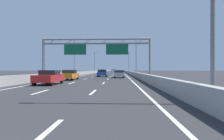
% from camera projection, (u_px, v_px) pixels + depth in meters
% --- Properties ---
extents(ground_plane, '(260.00, 260.00, 0.00)m').
position_uv_depth(ground_plane, '(112.00, 72.00, 101.24)').
color(ground_plane, '#2D2D30').
extents(lane_dash_left_1, '(0.16, 3.00, 0.01)m').
position_uv_depth(lane_dash_left_1, '(41.00, 92.00, 13.86)').
color(lane_dash_left_1, white).
rests_on(lane_dash_left_1, ground_plane).
extents(lane_dash_left_2, '(0.16, 3.00, 0.01)m').
position_uv_depth(lane_dash_left_2, '(72.00, 83.00, 22.86)').
color(lane_dash_left_2, white).
rests_on(lane_dash_left_2, ground_plane).
extents(lane_dash_left_3, '(0.16, 3.00, 0.01)m').
position_uv_depth(lane_dash_left_3, '(85.00, 79.00, 31.85)').
color(lane_dash_left_3, white).
rests_on(lane_dash_left_3, ground_plane).
extents(lane_dash_left_4, '(0.16, 3.00, 0.01)m').
position_uv_depth(lane_dash_left_4, '(93.00, 77.00, 40.85)').
color(lane_dash_left_4, white).
rests_on(lane_dash_left_4, ground_plane).
extents(lane_dash_left_5, '(0.16, 3.00, 0.01)m').
position_uv_depth(lane_dash_left_5, '(98.00, 76.00, 49.84)').
color(lane_dash_left_5, white).
rests_on(lane_dash_left_5, ground_plane).
extents(lane_dash_left_6, '(0.16, 3.00, 0.01)m').
position_uv_depth(lane_dash_left_6, '(101.00, 75.00, 58.83)').
color(lane_dash_left_6, white).
rests_on(lane_dash_left_6, ground_plane).
extents(lane_dash_left_7, '(0.16, 3.00, 0.01)m').
position_uv_depth(lane_dash_left_7, '(103.00, 74.00, 67.83)').
color(lane_dash_left_7, white).
rests_on(lane_dash_left_7, ground_plane).
extents(lane_dash_left_8, '(0.16, 3.00, 0.01)m').
position_uv_depth(lane_dash_left_8, '(105.00, 73.00, 76.82)').
color(lane_dash_left_8, white).
rests_on(lane_dash_left_8, ground_plane).
extents(lane_dash_left_9, '(0.16, 3.00, 0.01)m').
position_uv_depth(lane_dash_left_9, '(107.00, 73.00, 85.81)').
color(lane_dash_left_9, white).
rests_on(lane_dash_left_9, ground_plane).
extents(lane_dash_left_10, '(0.16, 3.00, 0.01)m').
position_uv_depth(lane_dash_left_10, '(108.00, 73.00, 94.81)').
color(lane_dash_left_10, white).
rests_on(lane_dash_left_10, ground_plane).
extents(lane_dash_left_11, '(0.16, 3.00, 0.01)m').
position_uv_depth(lane_dash_left_11, '(109.00, 72.00, 103.80)').
color(lane_dash_left_11, white).
rests_on(lane_dash_left_11, ground_plane).
extents(lane_dash_left_12, '(0.16, 3.00, 0.01)m').
position_uv_depth(lane_dash_left_12, '(110.00, 72.00, 112.80)').
color(lane_dash_left_12, white).
rests_on(lane_dash_left_12, ground_plane).
extents(lane_dash_left_13, '(0.16, 3.00, 0.01)m').
position_uv_depth(lane_dash_left_13, '(111.00, 72.00, 121.79)').
color(lane_dash_left_13, white).
rests_on(lane_dash_left_13, ground_plane).
extents(lane_dash_left_14, '(0.16, 3.00, 0.01)m').
position_uv_depth(lane_dash_left_14, '(111.00, 72.00, 130.78)').
color(lane_dash_left_14, white).
rests_on(lane_dash_left_14, ground_plane).
extents(lane_dash_left_15, '(0.16, 3.00, 0.01)m').
position_uv_depth(lane_dash_left_15, '(112.00, 71.00, 139.78)').
color(lane_dash_left_15, white).
rests_on(lane_dash_left_15, ground_plane).
extents(lane_dash_left_16, '(0.16, 3.00, 0.01)m').
position_uv_depth(lane_dash_left_16, '(112.00, 71.00, 148.77)').
color(lane_dash_left_16, white).
rests_on(lane_dash_left_16, ground_plane).
extents(lane_dash_left_17, '(0.16, 3.00, 0.01)m').
position_uv_depth(lane_dash_left_17, '(113.00, 71.00, 157.76)').
color(lane_dash_left_17, white).
rests_on(lane_dash_left_17, ground_plane).
extents(lane_dash_right_0, '(0.16, 3.00, 0.01)m').
position_uv_depth(lane_dash_right_0, '(43.00, 136.00, 4.74)').
color(lane_dash_right_0, white).
rests_on(lane_dash_right_0, ground_plane).
extents(lane_dash_right_1, '(0.16, 3.00, 0.01)m').
position_uv_depth(lane_dash_right_1, '(93.00, 92.00, 13.73)').
color(lane_dash_right_1, white).
rests_on(lane_dash_right_1, ground_plane).
extents(lane_dash_right_2, '(0.16, 3.00, 0.01)m').
position_uv_depth(lane_dash_right_2, '(104.00, 83.00, 22.72)').
color(lane_dash_right_2, white).
rests_on(lane_dash_right_2, ground_plane).
extents(lane_dash_right_3, '(0.16, 3.00, 0.01)m').
position_uv_depth(lane_dash_right_3, '(108.00, 79.00, 31.72)').
color(lane_dash_right_3, white).
rests_on(lane_dash_right_3, ground_plane).
extents(lane_dash_right_4, '(0.16, 3.00, 0.01)m').
position_uv_depth(lane_dash_right_4, '(111.00, 77.00, 40.71)').
color(lane_dash_right_4, white).
rests_on(lane_dash_right_4, ground_plane).
extents(lane_dash_right_5, '(0.16, 3.00, 0.01)m').
position_uv_depth(lane_dash_right_5, '(112.00, 76.00, 49.71)').
color(lane_dash_right_5, white).
rests_on(lane_dash_right_5, ground_plane).
extents(lane_dash_right_6, '(0.16, 3.00, 0.01)m').
position_uv_depth(lane_dash_right_6, '(113.00, 75.00, 58.70)').
color(lane_dash_right_6, white).
rests_on(lane_dash_right_6, ground_plane).
extents(lane_dash_right_7, '(0.16, 3.00, 0.01)m').
position_uv_depth(lane_dash_right_7, '(114.00, 74.00, 67.69)').
color(lane_dash_right_7, white).
rests_on(lane_dash_right_7, ground_plane).
extents(lane_dash_right_8, '(0.16, 3.00, 0.01)m').
position_uv_depth(lane_dash_right_8, '(115.00, 73.00, 76.69)').
color(lane_dash_right_8, white).
rests_on(lane_dash_right_8, ground_plane).
extents(lane_dash_right_9, '(0.16, 3.00, 0.01)m').
position_uv_depth(lane_dash_right_9, '(115.00, 73.00, 85.68)').
color(lane_dash_right_9, white).
rests_on(lane_dash_right_9, ground_plane).
extents(lane_dash_right_10, '(0.16, 3.00, 0.01)m').
position_uv_depth(lane_dash_right_10, '(116.00, 73.00, 94.67)').
color(lane_dash_right_10, white).
rests_on(lane_dash_right_10, ground_plane).
extents(lane_dash_right_11, '(0.16, 3.00, 0.01)m').
position_uv_depth(lane_dash_right_11, '(116.00, 72.00, 103.67)').
color(lane_dash_right_11, white).
rests_on(lane_dash_right_11, ground_plane).
extents(lane_dash_right_12, '(0.16, 3.00, 0.01)m').
position_uv_depth(lane_dash_right_12, '(116.00, 72.00, 112.66)').
color(lane_dash_right_12, white).
rests_on(lane_dash_right_12, ground_plane).
extents(lane_dash_right_13, '(0.16, 3.00, 0.01)m').
position_uv_depth(lane_dash_right_13, '(117.00, 72.00, 121.66)').
color(lane_dash_right_13, white).
rests_on(lane_dash_right_13, ground_plane).
extents(lane_dash_right_14, '(0.16, 3.00, 0.01)m').
position_uv_depth(lane_dash_right_14, '(117.00, 72.00, 130.65)').
color(lane_dash_right_14, white).
rests_on(lane_dash_right_14, ground_plane).
extents(lane_dash_right_15, '(0.16, 3.00, 0.01)m').
position_uv_depth(lane_dash_right_15, '(117.00, 71.00, 139.64)').
color(lane_dash_right_15, white).
rests_on(lane_dash_right_15, ground_plane).
extents(lane_dash_right_16, '(0.16, 3.00, 0.01)m').
position_uv_depth(lane_dash_right_16, '(117.00, 71.00, 148.64)').
color(lane_dash_right_16, white).
rests_on(lane_dash_right_16, ground_plane).
extents(lane_dash_right_17, '(0.16, 3.00, 0.01)m').
position_uv_depth(lane_dash_right_17, '(117.00, 71.00, 157.63)').
color(lane_dash_right_17, white).
rests_on(lane_dash_right_17, ground_plane).
extents(edge_line_left, '(0.16, 176.00, 0.01)m').
position_uv_depth(edge_line_left, '(99.00, 73.00, 89.44)').
color(edge_line_left, white).
rests_on(edge_line_left, ground_plane).
extents(edge_line_right, '(0.16, 176.00, 0.01)m').
position_uv_depth(edge_line_right, '(123.00, 73.00, 89.05)').
color(edge_line_right, white).
rests_on(edge_line_right, ground_plane).
extents(barrier_left, '(0.45, 220.00, 0.95)m').
position_uv_depth(barrier_left, '(100.00, 71.00, 111.48)').
color(barrier_left, '#9E9E99').
rests_on(barrier_left, ground_plane).
extents(barrier_right, '(0.45, 220.00, 0.95)m').
position_uv_depth(barrier_right, '(126.00, 71.00, 110.97)').
color(barrier_right, '#9E9E99').
rests_on(barrier_right, ground_plane).
extents(sign_gantry, '(16.80, 0.36, 6.36)m').
position_uv_depth(sign_gantry, '(96.00, 48.00, 31.12)').
color(sign_gantry, gray).
rests_on(sign_gantry, ground_plane).
extents(streetlamp_left_mid, '(2.58, 0.28, 9.50)m').
position_uv_depth(streetlamp_left_mid, '(75.00, 54.00, 50.69)').
color(streetlamp_left_mid, slate).
rests_on(streetlamp_left_mid, ground_plane).
extents(streetlamp_right_mid, '(2.58, 0.28, 9.50)m').
position_uv_depth(streetlamp_right_mid, '(135.00, 54.00, 50.13)').
color(streetlamp_right_mid, slate).
rests_on(streetlamp_right_mid, ground_plane).
extents(streetlamp_left_far, '(2.58, 0.28, 9.50)m').
position_uv_depth(streetlamp_left_far, '(95.00, 61.00, 91.89)').
color(streetlamp_left_far, slate).
rests_on(streetlamp_left_far, ground_plane).
extents(streetlamp_right_far, '(2.58, 0.28, 9.50)m').
position_uv_depth(streetlamp_right_far, '(128.00, 61.00, 91.33)').
color(streetlamp_right_far, slate).
rests_on(streetlamp_right_far, ground_plane).
extents(red_car, '(1.88, 4.46, 1.46)m').
position_uv_depth(red_car, '(49.00, 77.00, 20.67)').
color(red_car, red).
rests_on(red_car, ground_plane).
extents(blue_car, '(1.90, 4.29, 1.45)m').
position_uv_depth(blue_car, '(102.00, 73.00, 41.83)').
color(blue_car, '#2347AD').
rests_on(blue_car, ground_plane).
extents(yellow_car, '(1.76, 4.61, 1.48)m').
position_uv_depth(yellow_car, '(103.00, 71.00, 84.19)').
color(yellow_car, yellow).
rests_on(yellow_car, ground_plane).
extents(orange_car, '(1.86, 4.63, 1.46)m').
position_uv_depth(orange_car, '(69.00, 75.00, 29.28)').
color(orange_car, orange).
rests_on(orange_car, ground_plane).
extents(white_car, '(1.83, 4.47, 1.44)m').
position_uv_depth(white_car, '(113.00, 71.00, 113.14)').
color(white_car, silver).
rests_on(white_car, ground_plane).
extents(silver_car, '(1.85, 4.65, 1.39)m').
position_uv_depth(silver_car, '(119.00, 74.00, 37.05)').
color(silver_car, '#A8ADB2').
rests_on(silver_car, ground_plane).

